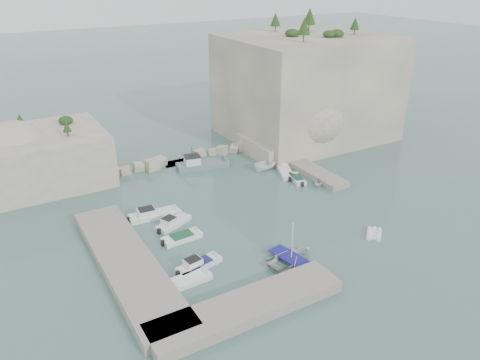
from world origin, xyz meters
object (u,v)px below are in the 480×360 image
rowboat (291,262)px  inflatable_dinghy (374,235)px  motorboat_a (154,217)px  motorboat_d (199,267)px  tender_east_d (266,169)px  motorboat_b (174,225)px  tender_east_b (297,181)px  tender_east_a (319,185)px  motorboat_c (182,239)px  work_boat (203,168)px  motorboat_e (191,281)px  tender_east_c (286,174)px

rowboat → inflatable_dinghy: 11.02m
motorboat_a → motorboat_d: 12.05m
motorboat_d → tender_east_d: size_ratio=1.20×
motorboat_d → rowboat: size_ratio=0.96×
motorboat_a → motorboat_b: size_ratio=1.32×
motorboat_d → tender_east_b: motorboat_d is taller
motorboat_b → tender_east_a: bearing=-24.9°
motorboat_c → motorboat_b: bearing=79.1°
motorboat_b → motorboat_c: bearing=-122.3°
motorboat_a → motorboat_c: bearing=-78.2°
motorboat_b → work_boat: work_boat is taller
motorboat_a → motorboat_d: size_ratio=1.26×
motorboat_d → tender_east_a: 24.34m
inflatable_dinghy → work_boat: bearing=63.8°
tender_east_a → tender_east_b: size_ratio=0.70×
motorboat_e → motorboat_d: bearing=42.2°
tender_east_a → motorboat_e: bearing=89.3°
tender_east_b → motorboat_a: bearing=105.4°
motorboat_b → tender_east_d: tender_east_d is taller
motorboat_d → tender_east_c: motorboat_d is taller
motorboat_a → tender_east_b: size_ratio=1.61×
motorboat_d → tender_east_d: (19.31, 17.31, 0.00)m
tender_east_a → work_boat: 17.62m
rowboat → tender_east_a: bearing=-58.0°
tender_east_c → work_boat: size_ratio=0.63×
rowboat → motorboat_e: bearing=67.7°
tender_east_c → motorboat_a: bearing=118.4°
tender_east_a → tender_east_b: 3.24m
motorboat_c → tender_east_b: bearing=13.2°
inflatable_dinghy → tender_east_b: size_ratio=0.69×
motorboat_a → motorboat_d: bearing=-84.4°
motorboat_e → rowboat: size_ratio=0.78×
tender_east_a → tender_east_d: 8.91m
motorboat_b → motorboat_e: size_ratio=1.18×
tender_east_b → work_boat: size_ratio=0.49×
motorboat_b → inflatable_dinghy: bearing=-60.8°
tender_east_b → work_boat: 14.41m
work_boat → tender_east_c: bearing=-30.3°
tender_east_c → tender_east_d: tender_east_d is taller
motorboat_b → motorboat_c: (-0.44, -3.37, 0.00)m
motorboat_d → tender_east_d: tender_east_d is taller
motorboat_b → tender_east_c: 20.50m
motorboat_b → tender_east_c: bearing=-9.4°
motorboat_e → tender_east_a: bearing=20.7°
motorboat_e → tender_east_d: size_ratio=0.97×
motorboat_b → tender_east_a: size_ratio=1.73×
rowboat → tender_east_d: 23.75m
motorboat_d → work_boat: size_ratio=0.62×
motorboat_b → tender_east_a: (21.56, 0.01, 0.00)m
motorboat_d → tender_east_c: size_ratio=0.98×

